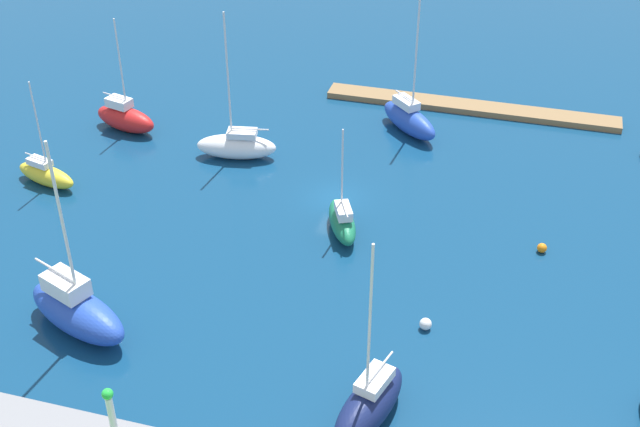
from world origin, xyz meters
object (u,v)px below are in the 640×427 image
harbor_beacon (111,413)px  sailboat_navy_lone_north (369,404)px  pier_dock (470,107)px  sailboat_green_far_south (342,221)px  sailboat_yellow_off_beacon (46,174)px  sailboat_blue_near_pier (409,119)px  sailboat_blue_far_north (76,310)px  mooring_buoy_white (426,324)px  sailboat_red_mid_basin (125,117)px  mooring_buoy_orange (542,248)px  sailboat_white_lone_south (237,145)px

harbor_beacon → sailboat_navy_lone_north: (-11.31, -6.00, -2.26)m
pier_dock → harbor_beacon: (11.99, 43.73, 3.24)m
sailboat_green_far_south → sailboat_navy_lone_north: size_ratio=0.68×
sailboat_yellow_off_beacon → sailboat_green_far_south: bearing=14.3°
sailboat_blue_near_pier → sailboat_blue_far_north: 33.10m
sailboat_navy_lone_north → mooring_buoy_white: 8.17m
sailboat_yellow_off_beacon → mooring_buoy_white: 31.72m
sailboat_red_mid_basin → mooring_buoy_white: sailboat_red_mid_basin is taller
sailboat_yellow_off_beacon → sailboat_red_mid_basin: 9.77m
sailboat_blue_near_pier → sailboat_navy_lone_north: (-3.88, 32.23, 0.02)m
mooring_buoy_orange → mooring_buoy_white: (6.28, 9.79, 0.04)m
sailboat_white_lone_south → sailboat_blue_far_north: bearing=74.5°
harbor_beacon → sailboat_blue_far_north: 11.09m
sailboat_white_lone_south → sailboat_green_far_south: (-10.70, 7.89, -0.12)m
sailboat_navy_lone_north → mooring_buoy_white: size_ratio=15.76×
sailboat_green_far_south → mooring_buoy_white: (-7.29, 8.41, -0.60)m
sailboat_red_mid_basin → mooring_buoy_white: bearing=-18.3°
mooring_buoy_orange → mooring_buoy_white: mooring_buoy_white is taller
harbor_beacon → sailboat_red_mid_basin: size_ratio=0.38×
sailboat_blue_near_pier → sailboat_blue_far_north: bearing=-72.1°
pier_dock → sailboat_navy_lone_north: size_ratio=2.20×
sailboat_navy_lone_north → sailboat_blue_far_north: sailboat_blue_far_north is taller
sailboat_navy_lone_north → sailboat_yellow_off_beacon: bearing=-103.2°
sailboat_blue_near_pier → sailboat_yellow_off_beacon: bearing=-104.2°
sailboat_blue_near_pier → sailboat_blue_far_north: (14.37, 29.82, 0.23)m
mooring_buoy_white → pier_dock: bearing=-88.1°
harbor_beacon → sailboat_navy_lone_north: size_ratio=0.32×
harbor_beacon → sailboat_green_far_south: bearing=-104.3°
pier_dock → mooring_buoy_orange: mooring_buoy_orange is taller
harbor_beacon → mooring_buoy_white: (-12.99, -13.94, -3.13)m
harbor_beacon → sailboat_blue_far_north: (6.93, -8.41, -2.05)m
sailboat_red_mid_basin → pier_dock: bearing=36.9°
sailboat_red_mid_basin → sailboat_green_far_south: 23.51m
harbor_beacon → sailboat_blue_far_north: bearing=-50.5°
sailboat_blue_near_pier → mooring_buoy_orange: size_ratio=19.12×
sailboat_red_mid_basin → sailboat_blue_far_north: sailboat_blue_far_north is taller
sailboat_yellow_off_beacon → mooring_buoy_orange: size_ratio=12.95×
pier_dock → sailboat_green_far_south: bearing=73.6°
mooring_buoy_white → sailboat_red_mid_basin: bearing=-32.3°
sailboat_white_lone_south → sailboat_blue_far_north: sailboat_blue_far_north is taller
sailboat_red_mid_basin → sailboat_navy_lone_north: (-27.01, 26.11, 0.08)m
sailboat_green_far_south → sailboat_blue_near_pier: bearing=-31.1°
sailboat_blue_near_pier → pier_dock: bearing=94.0°
sailboat_yellow_off_beacon → sailboat_red_mid_basin: sailboat_red_mid_basin is taller
sailboat_white_lone_south → pier_dock: bearing=-152.0°
mooring_buoy_orange → harbor_beacon: bearing=50.9°
sailboat_white_lone_south → sailboat_yellow_off_beacon: sailboat_white_lone_south is taller
sailboat_white_lone_south → sailboat_yellow_off_beacon: (12.54, 7.72, -0.21)m
sailboat_yellow_off_beacon → sailboat_navy_lone_north: bearing=-15.1°
sailboat_green_far_south → sailboat_blue_far_north: sailboat_blue_far_north is taller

